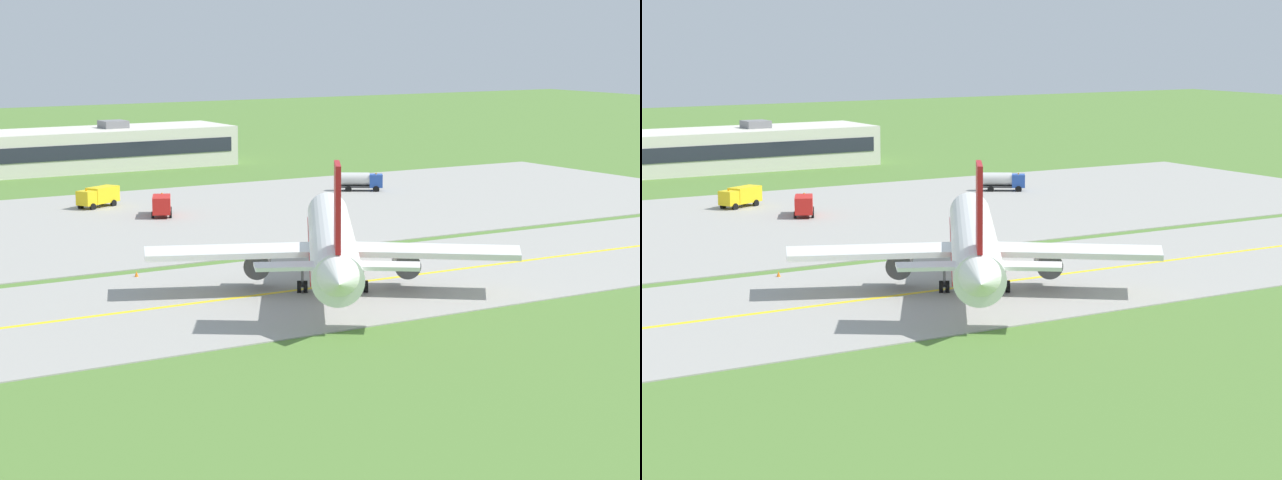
# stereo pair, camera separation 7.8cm
# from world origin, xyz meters

# --- Properties ---
(ground_plane) EXTENTS (500.00, 500.00, 0.00)m
(ground_plane) POSITION_xyz_m (0.00, 0.00, 0.00)
(ground_plane) COLOR #517A33
(taxiway_strip) EXTENTS (240.00, 28.00, 0.10)m
(taxiway_strip) POSITION_xyz_m (0.00, 0.00, 0.05)
(taxiway_strip) COLOR #9E9B93
(taxiway_strip) RESTS_ON ground
(apron_pad) EXTENTS (140.00, 52.00, 0.10)m
(apron_pad) POSITION_xyz_m (10.00, 42.00, 0.05)
(apron_pad) COLOR #9E9B93
(apron_pad) RESTS_ON ground
(taxiway_centreline) EXTENTS (220.00, 0.60, 0.01)m
(taxiway_centreline) POSITION_xyz_m (0.00, 0.00, 0.11)
(taxiway_centreline) COLOR yellow
(taxiway_centreline) RESTS_ON taxiway_strip
(airplane_lead) EXTENTS (29.87, 35.88, 12.70)m
(airplane_lead) POSITION_xyz_m (-0.88, -0.98, 4.13)
(airplane_lead) COLOR white
(airplane_lead) RESTS_ON ground
(service_truck_baggage) EXTENTS (6.16, 4.95, 2.65)m
(service_truck_baggage) POSITION_xyz_m (36.42, 51.23, 1.53)
(service_truck_baggage) COLOR #264CA5
(service_truck_baggage) RESTS_ON ground
(service_truck_fuel) EXTENTS (6.27, 4.56, 2.60)m
(service_truck_fuel) POSITION_xyz_m (-0.46, 55.61, 1.53)
(service_truck_fuel) COLOR yellow
(service_truck_fuel) RESTS_ON ground
(service_truck_pushback) EXTENTS (4.40, 6.30, 2.60)m
(service_truck_pushback) POSITION_xyz_m (3.39, 44.70, 1.53)
(service_truck_pushback) COLOR red
(service_truck_pushback) RESTS_ON ground
(terminal_building) EXTENTS (63.51, 14.05, 7.63)m
(terminal_building) POSITION_xyz_m (5.56, 96.63, 3.23)
(terminal_building) COLOR beige
(terminal_building) RESTS_ON ground
(traffic_cone_near_edge) EXTENTS (0.44, 0.44, 0.60)m
(traffic_cone_near_edge) POSITION_xyz_m (-13.48, 12.62, 0.30)
(traffic_cone_near_edge) COLOR orange
(traffic_cone_near_edge) RESTS_ON ground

